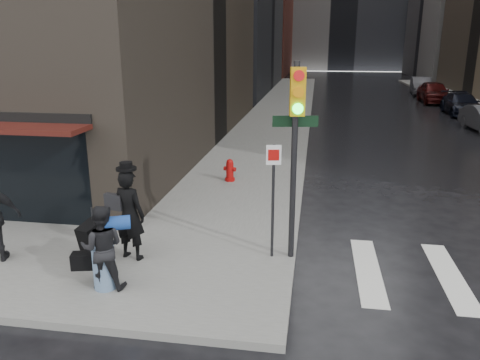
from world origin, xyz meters
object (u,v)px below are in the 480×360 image
object	(u,v)px
man_overcoat	(122,219)
parked_car_4	(434,92)
parked_car_3	(461,104)
fire_hydrant	(230,171)
parked_car_5	(421,86)
man_jeans	(102,247)
traffic_light	(293,136)

from	to	relation	value
man_overcoat	parked_car_4	world-z (taller)	man_overcoat
man_overcoat	parked_car_3	bearing A→B (deg)	-104.23
man_overcoat	fire_hydrant	size ratio (longest dim) A/B	2.89
parked_car_4	parked_car_5	world-z (taller)	parked_car_4
man_jeans	parked_car_4	size ratio (longest dim) A/B	0.33
fire_hydrant	parked_car_3	size ratio (longest dim) A/B	0.16
man_jeans	parked_car_3	distance (m)	28.16
man_jeans	fire_hydrant	world-z (taller)	man_jeans
parked_car_4	fire_hydrant	bearing A→B (deg)	-114.87
man_jeans	parked_car_3	bearing A→B (deg)	-130.93
parked_car_5	fire_hydrant	bearing A→B (deg)	-105.81
parked_car_4	parked_car_5	distance (m)	6.22
parked_car_5	parked_car_3	bearing A→B (deg)	-84.09
man_overcoat	parked_car_5	size ratio (longest dim) A/B	0.46
man_overcoat	fire_hydrant	xyz separation A→B (m)	(1.15, 6.00, -0.56)
man_jeans	traffic_light	bearing A→B (deg)	-165.02
traffic_light	parked_car_3	xyz separation A→B (m)	(9.70, 23.19, -2.07)
parked_car_3	traffic_light	bearing A→B (deg)	-111.57
man_overcoat	man_jeans	world-z (taller)	man_overcoat
man_overcoat	parked_car_5	xyz separation A→B (m)	(13.09, 36.19, -0.28)
man_overcoat	man_jeans	distance (m)	1.22
man_overcoat	fire_hydrant	world-z (taller)	man_overcoat
fire_hydrant	parked_car_4	world-z (taller)	parked_car_4
parked_car_5	traffic_light	bearing A→B (deg)	-99.41
traffic_light	fire_hydrant	xyz separation A→B (m)	(-2.28, 5.43, -2.27)
traffic_light	fire_hydrant	distance (m)	6.31
man_jeans	parked_car_3	size ratio (longest dim) A/B	0.34
traffic_light	parked_car_5	distance (m)	36.96
parked_car_3	parked_car_4	distance (m)	6.22
man_jeans	traffic_light	size ratio (longest dim) A/B	0.40
parked_car_4	parked_car_3	bearing A→B (deg)	-85.85
man_overcoat	man_jeans	xyz separation A→B (m)	(0.12, -1.22, -0.08)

